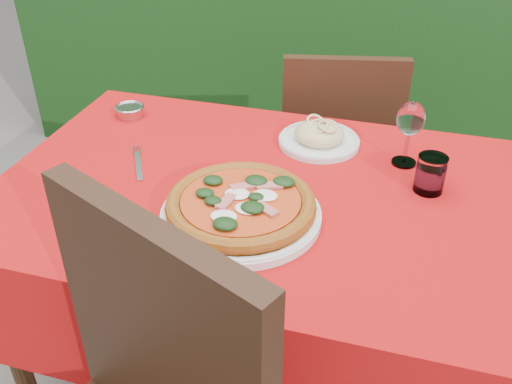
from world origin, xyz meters
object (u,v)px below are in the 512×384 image
(pasta_plate, at_px, (319,137))
(wine_glass, at_px, (410,121))
(chair_far, at_px, (337,149))
(steel_ramekin, at_px, (130,112))
(fork, at_px, (139,166))
(water_glass, at_px, (430,176))
(pizza_plate, at_px, (241,208))

(pasta_plate, relative_size, wine_glass, 1.28)
(chair_far, xyz_separation_m, steel_ramekin, (-0.58, -0.41, 0.26))
(wine_glass, relative_size, fork, 0.87)
(pasta_plate, xyz_separation_m, fork, (-0.42, -0.25, -0.02))
(pasta_plate, height_order, water_glass, water_glass)
(chair_far, bearing_deg, water_glass, 104.90)
(wine_glass, bearing_deg, steel_ramekin, 176.05)
(pizza_plate, xyz_separation_m, pasta_plate, (0.10, 0.39, -0.01))
(chair_far, distance_m, fork, 0.83)
(fork, xyz_separation_m, steel_ramekin, (-0.16, 0.27, 0.01))
(chair_far, distance_m, wine_glass, 0.63)
(wine_glass, bearing_deg, pasta_plate, 169.85)
(pizza_plate, xyz_separation_m, wine_glass, (0.33, 0.35, 0.09))
(wine_glass, xyz_separation_m, steel_ramekin, (-0.81, 0.06, -0.11))
(pizza_plate, xyz_separation_m, water_glass, (0.40, 0.24, 0.01))
(pasta_plate, distance_m, fork, 0.49)
(water_glass, distance_m, steel_ramekin, 0.89)
(steel_ramekin, bearing_deg, chair_far, 35.08)
(steel_ramekin, bearing_deg, pizza_plate, -40.52)
(wine_glass, bearing_deg, pizza_plate, -133.45)
(pizza_plate, height_order, pasta_plate, pizza_plate)
(fork, bearing_deg, steel_ramekin, 91.12)
(water_glass, height_order, steel_ramekin, water_glass)
(chair_far, relative_size, water_glass, 9.51)
(pizza_plate, height_order, fork, pizza_plate)
(chair_far, height_order, steel_ramekin, chair_far)
(chair_far, relative_size, pizza_plate, 2.35)
(pasta_plate, xyz_separation_m, wine_glass, (0.23, -0.04, 0.10))
(pizza_plate, relative_size, steel_ramekin, 4.71)
(chair_far, relative_size, wine_glass, 5.07)
(chair_far, distance_m, steel_ramekin, 0.75)
(pizza_plate, bearing_deg, water_glass, 30.84)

